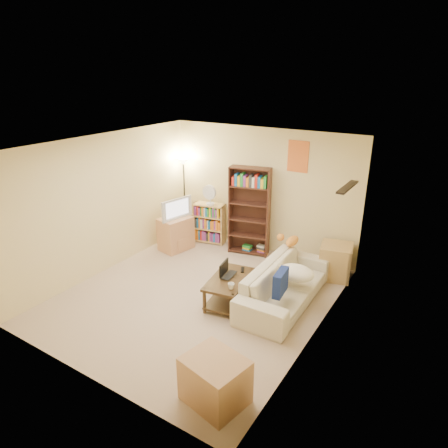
# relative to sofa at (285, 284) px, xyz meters

# --- Properties ---
(room) EXTENTS (4.50, 4.54, 2.52)m
(room) POSITION_rel_sofa_xyz_m (-1.29, -0.61, 1.31)
(room) COLOR #C4AA93
(room) RESTS_ON ground
(sofa) EXTENTS (2.16, 0.91, 0.62)m
(sofa) POSITION_rel_sofa_xyz_m (0.00, 0.00, 0.00)
(sofa) COLOR beige
(sofa) RESTS_ON ground
(navy_pillow) EXTENTS (0.17, 0.42, 0.37)m
(navy_pillow) POSITION_rel_sofa_xyz_m (0.11, -0.46, 0.28)
(navy_pillow) COLOR navy
(navy_pillow) RESTS_ON sofa
(cream_blanket) EXTENTS (0.57, 0.41, 0.25)m
(cream_blanket) POSITION_rel_sofa_xyz_m (0.15, 0.05, 0.22)
(cream_blanket) COLOR white
(cream_blanket) RESTS_ON sofa
(tabby_cat) EXTENTS (0.49, 0.18, 0.17)m
(tabby_cat) POSITION_rel_sofa_xyz_m (-0.29, 0.81, 0.39)
(tabby_cat) COLOR orange
(tabby_cat) RESTS_ON sofa
(coffee_table) EXTENTS (0.70, 1.06, 0.44)m
(coffee_table) POSITION_rel_sofa_xyz_m (-0.75, -0.51, -0.03)
(coffee_table) COLOR #402C18
(coffee_table) RESTS_ON ground
(laptop) EXTENTS (0.38, 0.29, 0.03)m
(laptop) POSITION_rel_sofa_xyz_m (-0.73, -0.44, 0.14)
(laptop) COLOR black
(laptop) RESTS_ON coffee_table
(laptop_screen) EXTENTS (0.07, 0.32, 0.22)m
(laptop_screen) POSITION_rel_sofa_xyz_m (-0.87, -0.47, 0.26)
(laptop_screen) COLOR white
(laptop_screen) RESTS_ON laptop
(mug) EXTENTS (0.12, 0.12, 0.09)m
(mug) POSITION_rel_sofa_xyz_m (-0.55, -0.77, 0.17)
(mug) COLOR white
(mug) RESTS_ON coffee_table
(tv_remote) EXTENTS (0.13, 0.18, 0.02)m
(tv_remote) POSITION_rel_sofa_xyz_m (-0.70, -0.17, 0.14)
(tv_remote) COLOR black
(tv_remote) RESTS_ON coffee_table
(tv_stand) EXTENTS (0.58, 0.72, 0.69)m
(tv_stand) POSITION_rel_sofa_xyz_m (-2.75, 0.66, 0.03)
(tv_stand) COLOR tan
(tv_stand) RESTS_ON ground
(television) EXTENTS (0.78, 0.40, 0.43)m
(television) POSITION_rel_sofa_xyz_m (-2.75, 0.66, 0.59)
(television) COLOR black
(television) RESTS_ON tv_stand
(tall_bookshelf) EXTENTS (0.84, 0.44, 1.78)m
(tall_bookshelf) POSITION_rel_sofa_xyz_m (-1.38, 1.30, 0.63)
(tall_bookshelf) COLOR #49261C
(tall_bookshelf) RESTS_ON ground
(short_bookshelf) EXTENTS (0.71, 0.40, 0.87)m
(short_bookshelf) POSITION_rel_sofa_xyz_m (-2.36, 1.33, 0.12)
(short_bookshelf) COLOR tan
(short_bookshelf) RESTS_ON ground
(desk_fan) EXTENTS (0.31, 0.17, 0.43)m
(desk_fan) POSITION_rel_sofa_xyz_m (-2.32, 1.28, 0.79)
(desk_fan) COLOR white
(desk_fan) RESTS_ON short_bookshelf
(floor_lamp) EXTENTS (0.29, 0.29, 1.74)m
(floor_lamp) POSITION_rel_sofa_xyz_m (-3.09, 1.44, 1.07)
(floor_lamp) COLOR black
(floor_lamp) RESTS_ON ground
(side_table) EXTENTS (0.65, 0.65, 0.62)m
(side_table) POSITION_rel_sofa_xyz_m (0.43, 1.23, 0.00)
(side_table) COLOR tan
(side_table) RESTS_ON ground
(end_cabinet) EXTENTS (0.76, 0.68, 0.55)m
(end_cabinet) POSITION_rel_sofa_xyz_m (0.19, -2.34, -0.03)
(end_cabinet) COLOR tan
(end_cabinet) RESTS_ON ground
(book_stacks) EXTENTS (0.47, 0.23, 0.19)m
(book_stacks) POSITION_rel_sofa_xyz_m (-1.25, 1.34, -0.22)
(book_stacks) COLOR red
(book_stacks) RESTS_ON ground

